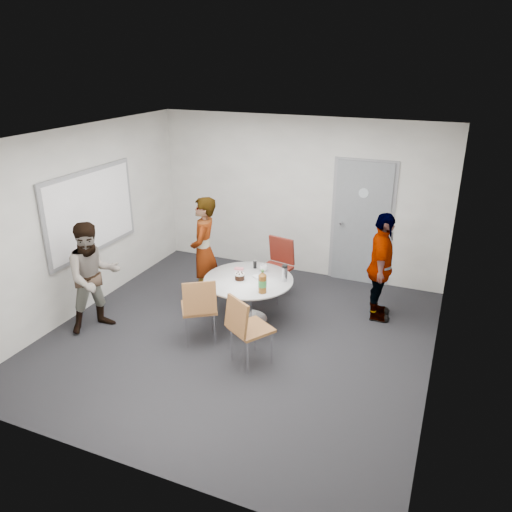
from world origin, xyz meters
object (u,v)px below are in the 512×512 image
at_px(person_left, 94,277).
at_px(person_right, 381,267).
at_px(person_main, 204,252).
at_px(table, 250,285).
at_px(door, 362,223).
at_px(chair_near_right, 245,324).
at_px(chair_near_left, 199,305).
at_px(chair_far, 277,261).
at_px(whiteboard, 91,212).

distance_m(person_left, person_right, 4.00).
bearing_deg(person_main, table, 56.38).
bearing_deg(door, chair_near_right, -104.00).
distance_m(table, chair_near_left, 0.89).
relative_size(chair_far, person_main, 0.57).
bearing_deg(chair_near_left, chair_near_right, -50.50).
xyz_separation_m(chair_near_left, person_right, (2.04, 1.63, 0.22)).
relative_size(whiteboard, chair_far, 1.99).
bearing_deg(table, door, 60.39).
relative_size(door, chair_near_right, 2.27).
xyz_separation_m(door, person_right, (0.53, -1.18, -0.23)).
height_order(table, chair_near_left, table).
distance_m(chair_far, person_left, 2.76).
height_order(whiteboard, table, whiteboard).
distance_m(table, chair_near_right, 1.10).
distance_m(whiteboard, chair_far, 2.90).
bearing_deg(person_main, chair_near_left, 8.53).
bearing_deg(chair_near_right, table, 142.11).
bearing_deg(table, person_main, 162.71).
height_order(table, person_main, person_main).
height_order(door, person_right, door).
height_order(door, chair_near_left, door).
xyz_separation_m(person_left, person_right, (3.57, 1.81, 0.02)).
height_order(whiteboard, chair_near_left, whiteboard).
distance_m(door, person_right, 1.31).
relative_size(chair_near_right, person_left, 0.60).
bearing_deg(chair_near_right, whiteboard, -162.85).
bearing_deg(person_right, door, 15.14).
height_order(person_main, person_left, person_main).
bearing_deg(person_left, whiteboard, 69.99).
relative_size(whiteboard, chair_near_left, 2.02).
bearing_deg(door, person_left, -135.38).
relative_size(door, person_left, 1.36).
distance_m(door, person_left, 4.27).
xyz_separation_m(chair_far, person_right, (1.60, -0.12, 0.21)).
bearing_deg(table, chair_near_left, -114.85).
xyz_separation_m(chair_near_right, person_left, (-2.28, 0.04, 0.21)).
xyz_separation_m(person_main, person_left, (-1.02, -1.27, -0.06)).
height_order(door, person_main, door).
xyz_separation_m(whiteboard, table, (2.43, 0.29, -0.87)).
bearing_deg(whiteboard, door, 32.66).
distance_m(chair_near_right, person_left, 2.29).
bearing_deg(chair_far, person_main, 47.05).
relative_size(chair_far, person_right, 0.60).
bearing_deg(whiteboard, chair_near_right, -14.97).
height_order(chair_near_left, person_right, person_right).
relative_size(table, person_left, 0.81).
height_order(whiteboard, person_left, whiteboard).
bearing_deg(person_right, chair_far, 76.61).
xyz_separation_m(door, chair_near_left, (-1.51, -2.80, -0.45)).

